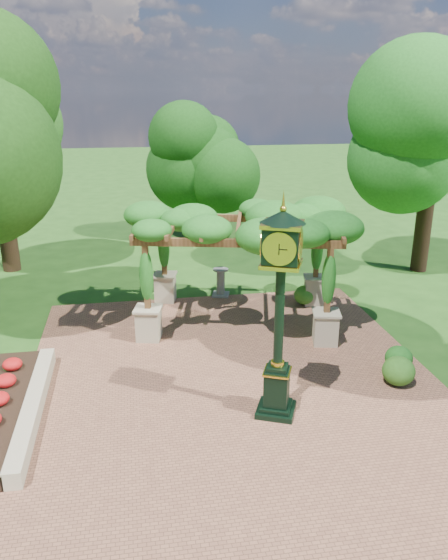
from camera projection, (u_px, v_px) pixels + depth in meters
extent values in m
plane|color=#1E4714|center=(243.00, 408.00, 12.32)|extent=(120.00, 120.00, 0.00)
cube|color=brown|center=(234.00, 385.00, 13.24)|extent=(10.00, 12.00, 0.04)
cube|color=#C6B793|center=(33.00, 407.00, 11.98)|extent=(0.35, 5.00, 0.40)
cube|color=black|center=(276.00, 410.00, 12.06)|extent=(1.07, 1.07, 0.12)
cube|color=black|center=(277.00, 388.00, 11.88)|extent=(0.67, 0.67, 0.91)
cube|color=gold|center=(277.00, 371.00, 11.75)|extent=(0.75, 0.75, 0.04)
cylinder|color=black|center=(279.00, 315.00, 11.31)|extent=(0.27, 0.27, 2.33)
cube|color=black|center=(282.00, 244.00, 10.81)|extent=(0.94, 0.94, 0.71)
cylinder|color=white|center=(279.00, 249.00, 10.48)|extent=(0.57, 0.27, 0.61)
cone|color=black|center=(283.00, 217.00, 10.63)|extent=(1.20, 1.20, 0.25)
sphere|color=gold|center=(283.00, 209.00, 10.58)|extent=(0.14, 0.14, 0.14)
cube|color=tan|center=(149.00, 324.00, 15.51)|extent=(0.78, 0.78, 0.90)
cube|color=brown|center=(146.00, 277.00, 15.04)|extent=(0.19, 0.19, 1.85)
cube|color=tan|center=(325.00, 328.00, 15.25)|extent=(0.78, 0.78, 0.90)
cube|color=brown|center=(329.00, 280.00, 14.78)|extent=(0.19, 0.19, 1.85)
cube|color=tan|center=(165.00, 288.00, 18.34)|extent=(0.78, 0.78, 0.90)
cube|color=brown|center=(164.00, 247.00, 17.87)|extent=(0.19, 0.19, 1.85)
cube|color=tan|center=(315.00, 291.00, 18.07)|extent=(0.78, 0.78, 0.90)
cube|color=brown|center=(317.00, 250.00, 17.60)|extent=(0.19, 0.19, 1.85)
cube|color=brown|center=(237.00, 243.00, 14.58)|extent=(5.68, 1.44, 0.22)
cube|color=brown|center=(240.00, 218.00, 17.40)|extent=(5.68, 1.44, 0.22)
ellipsoid|color=#1F5F1B|center=(239.00, 220.00, 15.90)|extent=(6.45, 4.81, 1.00)
cube|color=gray|center=(221.00, 295.00, 18.94)|extent=(0.69, 0.69, 0.10)
cylinder|color=gray|center=(221.00, 283.00, 18.79)|extent=(0.35, 0.35, 0.91)
cylinder|color=gray|center=(221.00, 270.00, 18.63)|extent=(0.65, 0.65, 0.05)
ellipsoid|color=#2C5E1A|center=(399.00, 371.00, 13.12)|extent=(0.94, 0.94, 0.71)
ellipsoid|color=#1C5518|center=(399.00, 358.00, 13.84)|extent=(0.81, 0.81, 0.62)
ellipsoid|color=#2F6B1F|center=(305.00, 295.00, 18.06)|extent=(0.93, 0.93, 0.65)
cylinder|color=#301F12|center=(8.00, 233.00, 21.26)|extent=(0.68, 0.68, 3.04)
cylinder|color=black|center=(202.00, 217.00, 25.85)|extent=(0.55, 0.55, 2.19)
ellipsoid|color=#133B0E|center=(201.00, 156.00, 24.92)|extent=(3.99, 3.99, 3.46)
cylinder|color=black|center=(423.00, 232.00, 21.21)|extent=(0.62, 0.62, 3.14)
ellipsoid|color=#1F5F1B|center=(436.00, 124.00, 19.87)|extent=(4.30, 4.30, 4.96)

